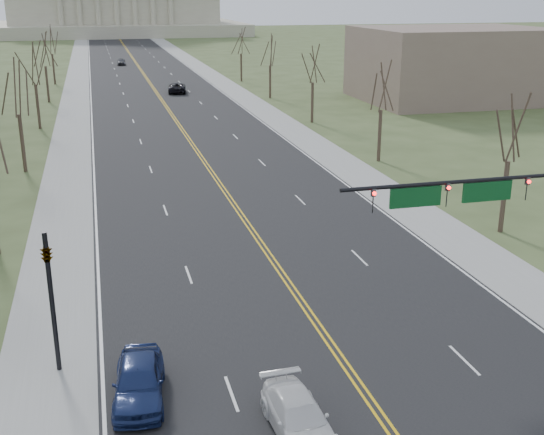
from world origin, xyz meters
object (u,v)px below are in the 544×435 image
signal_mast (485,202)px  signal_left (50,287)px  car_far_nb (177,88)px  car_far_sb (121,62)px  car_sb_outer_second (139,381)px  car_sb_inner_second (299,418)px

signal_mast → signal_left: (-18.95, 0.00, -2.05)m
car_far_nb → car_far_sb: (-6.31, 44.19, -0.09)m
signal_mast → signal_left: size_ratio=2.02×
signal_mast → car_sb_outer_second: 16.91m
car_sb_outer_second → car_far_nb: 83.12m
signal_left → car_far_sb: (8.24, 123.52, -3.01)m
signal_mast → car_far_sb: bearing=95.0°
car_sb_inner_second → signal_mast: bearing=29.1°
signal_left → car_far_nb: bearing=79.6°
signal_mast → car_sb_inner_second: bearing=-148.3°
signal_left → car_far_nb: (14.55, 79.33, -2.92)m
car_sb_outer_second → car_far_sb: (5.18, 126.51, -0.10)m
signal_mast → car_sb_outer_second: (-15.89, -2.99, -4.96)m
signal_mast → car_far_sb: signal_mast is taller
car_sb_inner_second → car_far_sb: size_ratio=1.13×
signal_mast → car_far_sb: size_ratio=2.99×
signal_mast → car_sb_inner_second: 13.51m
signal_mast → car_far_nb: (-4.40, 79.34, -4.97)m
car_sb_outer_second → car_far_sb: car_sb_outer_second is taller
signal_mast → car_far_nb: 79.61m
car_sb_outer_second → car_far_nb: size_ratio=0.83×
signal_left → car_sb_inner_second: bearing=-38.4°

